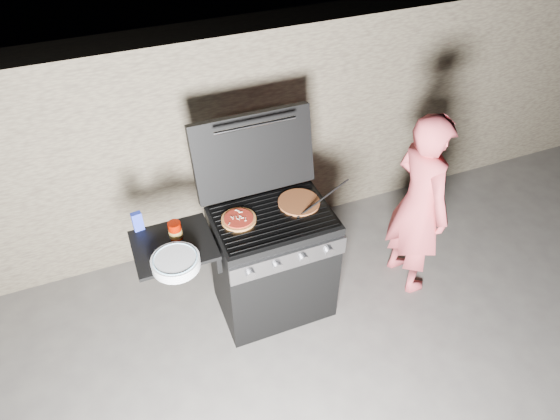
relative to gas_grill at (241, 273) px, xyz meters
name	(u,v)px	position (x,y,z in m)	size (l,w,h in m)	color
ground	(274,303)	(0.25, 0.00, -0.46)	(50.00, 50.00, 0.00)	#4B4845
stone_wall	(226,138)	(0.25, 1.05, 0.44)	(8.00, 0.35, 1.80)	#776C53
gas_grill	(241,273)	(0.00, 0.00, 0.00)	(1.34, 0.79, 0.91)	black
pizza_topped	(239,219)	(0.03, 0.05, 0.47)	(0.23, 0.23, 0.03)	#C27F45
pizza_plain	(299,202)	(0.46, 0.06, 0.46)	(0.29, 0.29, 0.02)	#BC642B
sauce_jar	(175,231)	(-0.39, 0.04, 0.51)	(0.08, 0.08, 0.13)	#760D00
blue_carton	(138,221)	(-0.59, 0.21, 0.52)	(0.06, 0.04, 0.14)	#2336B9
plate_stack	(176,262)	(-0.44, -0.20, 0.48)	(0.29, 0.29, 0.07)	silver
person	(419,205)	(1.34, -0.12, 0.30)	(0.55, 0.36, 1.51)	#E8535B
tongs	(323,198)	(0.62, 0.00, 0.50)	(0.01, 0.01, 0.48)	black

